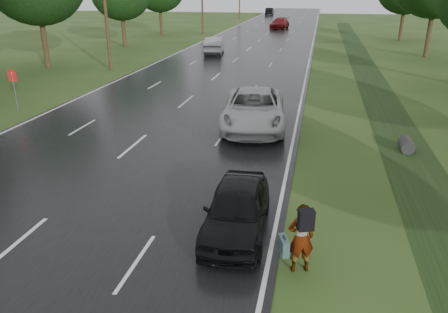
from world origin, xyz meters
The scene contains 14 objects.
ground centered at (0.00, 0.00, 0.00)m, with size 220.00×220.00×0.00m, color #2A4017.
road centered at (0.00, 45.00, 0.02)m, with size 14.00×180.00×0.04m, color black.
edge_stripe_east centered at (6.75, 45.00, 0.04)m, with size 0.12×180.00×0.01m, color silver.
edge_stripe_west centered at (-6.75, 45.00, 0.04)m, with size 0.12×180.00×0.01m, color silver.
center_line centered at (0.00, 45.00, 0.04)m, with size 0.12×180.00×0.01m, color silver.
drainage_ditch centered at (11.50, 18.71, 0.04)m, with size 2.20×120.00×0.56m.
road_sign centered at (-8.50, 12.00, 1.64)m, with size 0.50×0.06×2.30m.
utility_pole_mid centered at (-9.20, 25.00, 5.20)m, with size 1.60×0.26×10.00m.
pedestrian centered at (7.49, 0.59, 0.93)m, with size 0.94×0.73×1.81m.
white_pickup centered at (4.70, 11.89, 0.93)m, with size 2.96×6.41×1.78m, color silver.
dark_sedan centered at (5.69, 2.00, 0.75)m, with size 1.68×4.17×1.42m, color black.
silver_sedan centered at (-2.91, 35.69, 0.87)m, with size 1.75×5.01×1.65m, color #94959C.
far_car_red centered at (1.00, 65.07, 0.86)m, with size 2.30×5.67×1.64m, color maroon.
far_car_dark centered at (-4.66, 100.36, 0.86)m, with size 1.73×4.97×1.64m, color black.
Camera 1 is at (7.60, -8.55, 6.51)m, focal length 35.00 mm.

